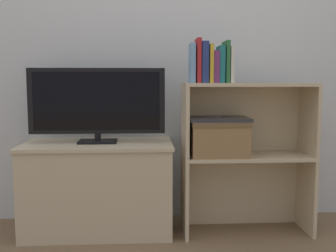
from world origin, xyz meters
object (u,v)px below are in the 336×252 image
Objects in this scene: book_plum at (215,67)px; laptop at (218,119)px; tv_stand at (99,187)px; storage_basket_left at (218,136)px; book_skyblue at (192,63)px; book_teal at (220,65)px; book_navy at (204,63)px; tv at (97,103)px; book_ivory at (230,65)px; book_forest at (226,62)px; book_mustard at (210,64)px; book_crimson at (198,61)px.

book_plum is 0.30m from laptop.
tv_stand is 0.76m from storage_basket_left.
book_skyblue is 0.16m from book_teal.
book_navy is at bearing 180.00° from book_teal.
tv is 0.59m from book_skyblue.
book_teal is 0.05m from book_ivory.
book_teal reaches higher than tv.
book_forest reaches higher than book_teal.
tv_stand is 1.04m from book_ivory.
book_navy reaches higher than laptop.
book_mustard reaches higher than tv.
book_skyblue reaches higher than book_teal.
tv is at bearing 171.14° from book_forest.
book_crimson is 1.39× the size of book_plum.
book_plum is at bearing -137.30° from storage_basket_left.
tv_stand is 0.97m from book_mustard.
laptop is at bearing -153.43° from storage_basket_left.
tv is 3.64× the size of book_skyblue.
book_plum is 0.39m from storage_basket_left.
book_mustard is at bearing 180.00° from book_teal.
book_forest reaches higher than book_mustard.
tv is 2.41× the size of storage_basket_left.
book_navy is at bearing -0.00° from book_crimson.
book_forest is at bearing -0.00° from book_skyblue.
book_navy is (0.60, -0.11, 0.23)m from tv.
storage_basket_left is at bearing 9.99° from book_skyblue.
book_forest is (0.16, -0.00, -0.01)m from book_crimson.
book_skyblue is at bearing -11.88° from tv.
storage_basket_left is (0.69, -0.09, 0.31)m from tv_stand.
book_skyblue reaches higher than book_mustard.
book_navy is at bearing -10.64° from tv.
book_crimson is at bearing -11.23° from tv.
tv_stand is 4.97× the size of book_plum.
storage_basket_left is 0.95× the size of laptop.
book_forest is at bearing -0.00° from book_teal.
laptop is (0.16, 0.03, -0.31)m from book_skyblue.
tv_stand is 0.97m from book_plum.
book_plum is at bearing -9.67° from tv.
book_skyblue is 0.06m from book_navy.
laptop is at bearing 9.99° from book_skyblue.
book_navy is 0.12m from book_forest.
book_navy reaches higher than book_teal.
tv reaches higher than tv_stand.
tv_stand is at bearing 171.02° from book_forest.
book_ivory is 0.41m from storage_basket_left.
book_forest is at bearing -180.00° from book_ivory.
laptop is (0.12, 0.03, -0.33)m from book_crimson.
book_crimson reaches higher than book_plum.
book_plum is 0.76× the size of book_forest.
book_teal is (0.13, -0.00, -0.02)m from book_crimson.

